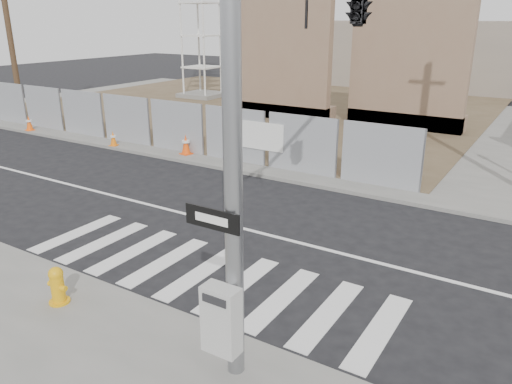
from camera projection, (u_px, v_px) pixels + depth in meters
The scene contains 12 objects.
ground at pixel (260, 233), 12.80m from camera, with size 100.00×100.00×0.00m, color black.
sidewalk_far at pixel (412, 131), 23.99m from camera, with size 50.00×20.00×0.12m, color slate.
signal_pole at pixel (325, 46), 8.34m from camera, with size 0.96×5.87×7.00m.
chain_link_fence at pixel (123, 119), 21.43m from camera, with size 24.60×0.04×2.00m, color gray.
concrete_wall_left at pixel (277, 56), 25.66m from camera, with size 6.00×1.30×8.00m.
concrete_wall_right at pixel (409, 60), 23.21m from camera, with size 5.50×1.30×8.00m.
utility_pole_left at pixel (7, 18), 24.48m from camera, with size 1.60×0.28×10.00m.
fire_hydrant at pixel (57, 285), 9.35m from camera, with size 0.46×0.45×0.74m.
traffic_cone_a at pixel (29, 123), 23.80m from camera, with size 0.43×0.43×0.71m.
traffic_cone_b at pixel (113, 139), 20.97m from camera, with size 0.40×0.40×0.62m.
traffic_cone_c at pixel (186, 145), 19.63m from camera, with size 0.47×0.47×0.79m.
traffic_cone_d at pixel (332, 165), 17.14m from camera, with size 0.42×0.42×0.65m.
Camera 1 is at (6.12, -10.02, 5.23)m, focal length 35.00 mm.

